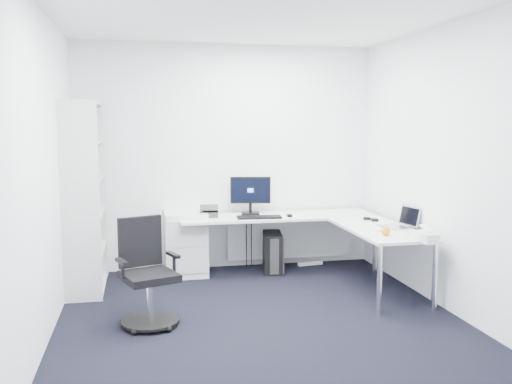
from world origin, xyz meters
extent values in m
plane|color=black|center=(0.00, 0.00, 0.00)|extent=(4.20, 4.20, 0.00)
plane|color=white|center=(0.00, 0.00, 2.70)|extent=(4.20, 4.20, 0.00)
cube|color=white|center=(0.00, 2.10, 1.35)|extent=(3.60, 0.02, 2.70)
cube|color=white|center=(0.00, -2.10, 1.35)|extent=(3.60, 0.02, 2.70)
cube|color=white|center=(-1.80, 0.00, 1.35)|extent=(0.02, 4.20, 2.70)
cube|color=white|center=(1.80, 0.00, 1.35)|extent=(0.02, 4.20, 2.70)
cube|color=silver|center=(-0.53, 1.86, 0.37)|extent=(0.48, 0.60, 0.74)
cube|color=black|center=(0.49, 1.75, 0.23)|extent=(0.28, 0.50, 0.47)
cube|color=beige|center=(-1.03, 1.88, 0.17)|extent=(0.18, 0.37, 0.35)
cube|color=silver|center=(1.02, 1.94, 0.02)|extent=(0.33, 0.11, 0.04)
cube|color=black|center=(0.29, 1.55, 0.69)|extent=(0.52, 0.22, 0.02)
cube|color=black|center=(0.66, 1.59, 0.70)|extent=(0.06, 0.10, 0.03)
cube|color=silver|center=(1.34, 0.75, 0.69)|extent=(0.14, 0.44, 0.01)
sphere|color=orange|center=(1.29, 0.34, 0.73)|extent=(0.09, 0.09, 0.09)
cube|color=silver|center=(1.53, -0.02, 0.73)|extent=(0.15, 0.26, 0.09)
camera|label=1|loc=(-1.03, -4.75, 1.78)|focal=40.00mm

